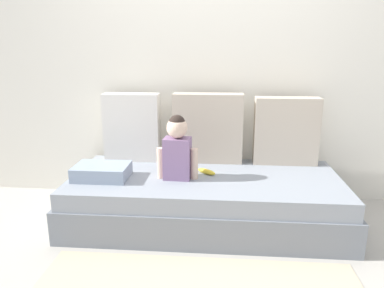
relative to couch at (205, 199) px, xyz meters
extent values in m
plane|color=#B2ADA3|center=(0.00, 0.00, -0.19)|extent=(12.00, 12.00, 0.00)
cube|color=silver|center=(0.00, 0.60, 1.04)|extent=(5.31, 0.10, 2.46)
cube|color=gray|center=(0.00, 0.00, -0.06)|extent=(2.11, 0.94, 0.25)
cube|color=#8C939E|center=(0.00, 0.00, 0.13)|extent=(2.04, 0.92, 0.13)
cube|color=silver|center=(-0.65, 0.37, 0.48)|extent=(0.47, 0.16, 0.58)
cube|color=#C1B29E|center=(0.00, 0.37, 0.49)|extent=(0.59, 0.16, 0.59)
cube|color=#C1B29E|center=(0.65, 0.37, 0.47)|extent=(0.53, 0.16, 0.56)
cube|color=gray|center=(-0.21, -0.07, 0.35)|extent=(0.21, 0.15, 0.31)
sphere|color=beige|center=(-0.21, -0.07, 0.58)|extent=(0.15, 0.15, 0.15)
sphere|color=#2D231E|center=(-0.21, -0.07, 0.62)|extent=(0.12, 0.12, 0.12)
cylinder|color=beige|center=(-0.33, -0.07, 0.31)|extent=(0.06, 0.06, 0.23)
cylinder|color=beige|center=(-0.08, -0.07, 0.31)|extent=(0.06, 0.06, 0.23)
ellipsoid|color=yellow|center=(0.01, 0.04, 0.21)|extent=(0.16, 0.14, 0.04)
cube|color=#8E9EB2|center=(-0.77, -0.12, 0.25)|extent=(0.40, 0.28, 0.10)
camera|label=1|loc=(0.11, -2.61, 1.14)|focal=33.62mm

